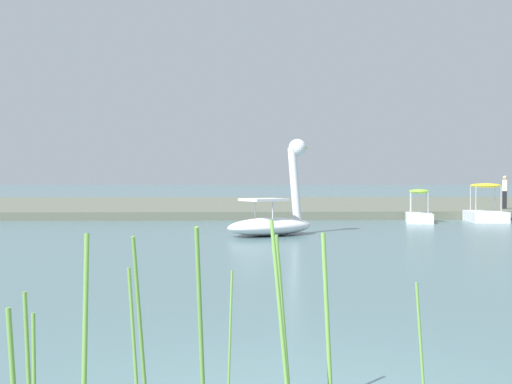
# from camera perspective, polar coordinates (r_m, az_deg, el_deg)

# --- Properties ---
(shore_bank_far) EXTENTS (136.39, 25.04, 0.38)m
(shore_bank_far) POSITION_cam_1_polar(r_m,az_deg,el_deg) (40.09, -1.59, -1.23)
(shore_bank_far) COLOR #5B6051
(shore_bank_far) RESTS_ON ground_plane
(swan_boat) EXTENTS (3.46, 2.90, 3.21)m
(swan_boat) POSITION_cam_1_polar(r_m,az_deg,el_deg) (20.08, 1.66, -2.30)
(swan_boat) COLOR white
(swan_boat) RESTS_ON ground_plane
(pedal_boat_lime) EXTENTS (1.59, 2.34, 1.44)m
(pedal_boat_lime) POSITION_cam_1_polar(r_m,az_deg,el_deg) (27.12, 14.99, -1.92)
(pedal_boat_lime) COLOR white
(pedal_boat_lime) RESTS_ON ground_plane
(pedal_boat_yellow) EXTENTS (1.73, 2.44, 1.68)m
(pedal_boat_yellow) POSITION_cam_1_polar(r_m,az_deg,el_deg) (28.57, 20.66, -1.69)
(pedal_boat_yellow) COLOR white
(pedal_boat_yellow) RESTS_ON ground_plane
(person_on_path) EXTENTS (0.30, 0.31, 1.67)m
(person_on_path) POSITION_cam_1_polar(r_m,az_deg,el_deg) (33.12, 22.23, 0.02)
(person_on_path) COLOR black
(person_on_path) RESTS_ON shore_bank_far
(reed_clump_foreground) EXTENTS (3.02, 1.10, 1.56)m
(reed_clump_foreground) POSITION_cam_1_polar(r_m,az_deg,el_deg) (4.14, -9.35, -14.96)
(reed_clump_foreground) COLOR #669942
(reed_clump_foreground) RESTS_ON ground_plane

